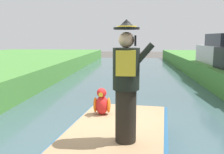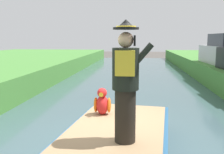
# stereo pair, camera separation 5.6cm
# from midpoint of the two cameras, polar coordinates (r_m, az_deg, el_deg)

# --- Properties ---
(ground_plane) EXTENTS (80.00, 80.00, 0.00)m
(ground_plane) POSITION_cam_midpoint_polar(r_m,az_deg,el_deg) (5.24, 1.32, -17.09)
(ground_plane) COLOR #4C4742
(canal_water) EXTENTS (7.01, 48.00, 0.10)m
(canal_water) POSITION_cam_midpoint_polar(r_m,az_deg,el_deg) (5.22, 1.32, -16.60)
(canal_water) COLOR #3D565B
(canal_water) RESTS_ON ground
(boat) EXTENTS (2.28, 4.38, 0.61)m
(boat) POSITION_cam_midpoint_polar(r_m,az_deg,el_deg) (4.36, 0.47, -16.83)
(boat) COLOR #23517A
(boat) RESTS_ON canal_water
(person_pirate) EXTENTS (0.61, 0.42, 1.85)m
(person_pirate) POSITION_cam_midpoint_polar(r_m,az_deg,el_deg) (3.74, 3.57, -1.25)
(person_pirate) COLOR black
(person_pirate) RESTS_ON boat
(parrot_plush) EXTENTS (0.36, 0.35, 0.57)m
(parrot_plush) POSITION_cam_midpoint_polar(r_m,az_deg,el_deg) (5.24, -1.91, -5.94)
(parrot_plush) COLOR red
(parrot_plush) RESTS_ON boat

